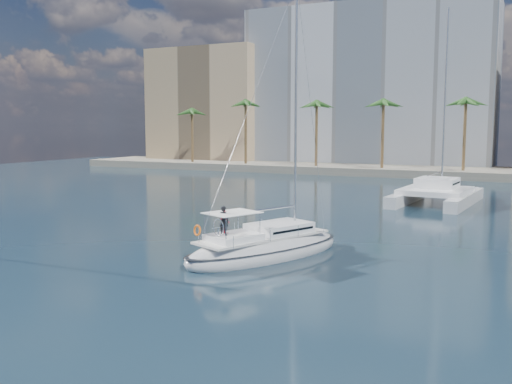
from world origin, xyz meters
The scene contains 9 objects.
ground centered at (0.00, 0.00, 0.00)m, with size 160.00×160.00×0.00m, color black.
quay centered at (0.00, 61.00, 0.60)m, with size 120.00×14.00×1.20m, color gray.
building_modern centered at (-12.00, 73.00, 14.00)m, with size 42.00×16.00×28.00m, color silver.
building_tan_left centered at (-42.00, 69.00, 11.00)m, with size 22.00×14.00×22.00m, color tan.
palm_left centered at (-34.00, 57.00, 10.28)m, with size 3.60×3.60×12.30m.
palm_centre centered at (0.00, 57.00, 10.28)m, with size 3.60×3.60×12.30m.
main_sloop centered at (0.76, 1.01, 0.52)m, with size 7.73×11.67×16.60m.
catamaran centered at (6.21, 28.74, 1.17)m, with size 7.59×13.53×18.86m.
seagull centered at (-1.91, 2.86, 0.31)m, with size 1.21×0.52×0.22m.
Camera 1 is at (14.27, -28.28, 7.54)m, focal length 40.00 mm.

